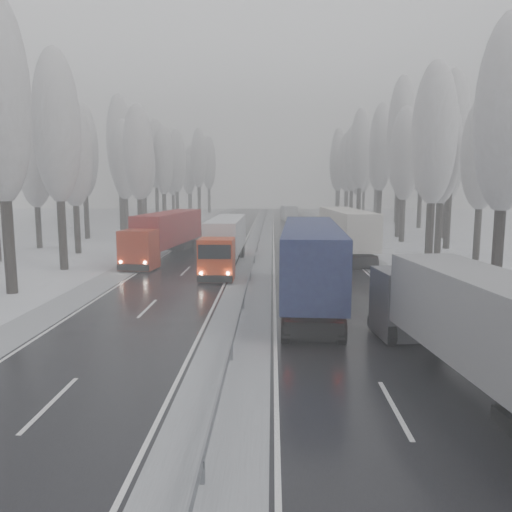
# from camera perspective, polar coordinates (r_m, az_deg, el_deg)

# --- Properties ---
(ground) EXTENTS (260.00, 260.00, 0.00)m
(ground) POSITION_cam_1_polar(r_m,az_deg,el_deg) (15.90, -4.06, -16.80)
(ground) COLOR white
(ground) RESTS_ON ground
(carriageway_right) EXTENTS (7.50, 200.00, 0.03)m
(carriageway_right) POSITION_cam_1_polar(r_m,az_deg,el_deg) (44.99, 6.58, -0.50)
(carriageway_right) COLOR black
(carriageway_right) RESTS_ON ground
(carriageway_left) EXTENTS (7.50, 200.00, 0.03)m
(carriageway_left) POSITION_cam_1_polar(r_m,az_deg,el_deg) (45.35, -6.76, -0.44)
(carriageway_left) COLOR black
(carriageway_left) RESTS_ON ground
(median_slush) EXTENTS (3.00, 200.00, 0.04)m
(median_slush) POSITION_cam_1_polar(r_m,az_deg,el_deg) (44.87, -0.12, -0.46)
(median_slush) COLOR #A2A5AA
(median_slush) RESTS_ON ground
(shoulder_right) EXTENTS (2.40, 200.00, 0.04)m
(shoulder_right) POSITION_cam_1_polar(r_m,az_deg,el_deg) (45.67, 12.78, -0.52)
(shoulder_right) COLOR #A2A5AA
(shoulder_right) RESTS_ON ground
(shoulder_left) EXTENTS (2.40, 200.00, 0.04)m
(shoulder_left) POSITION_cam_1_polar(r_m,az_deg,el_deg) (46.35, -12.82, -0.39)
(shoulder_left) COLOR #A2A5AA
(shoulder_left) RESTS_ON ground
(median_guardrail) EXTENTS (0.12, 200.00, 0.76)m
(median_guardrail) POSITION_cam_1_polar(r_m,az_deg,el_deg) (44.77, -0.12, 0.26)
(median_guardrail) COLOR slate
(median_guardrail) RESTS_ON ground
(tree_16) EXTENTS (3.60, 3.60, 16.53)m
(tree_16) POSITION_cam_1_polar(r_m,az_deg,el_deg) (33.14, 26.75, 14.14)
(tree_16) COLOR black
(tree_16) RESTS_ON ground
(tree_18) EXTENTS (3.60, 3.60, 16.58)m
(tree_18) POSITION_cam_1_polar(r_m,az_deg,el_deg) (43.54, 19.70, 12.91)
(tree_18) COLOR black
(tree_18) RESTS_ON ground
(tree_19) EXTENTS (3.60, 3.60, 14.57)m
(tree_19) POSITION_cam_1_polar(r_m,az_deg,el_deg) (49.07, 24.43, 10.56)
(tree_19) COLOR black
(tree_19) RESTS_ON ground
(tree_20) EXTENTS (3.60, 3.60, 15.71)m
(tree_20) POSITION_cam_1_polar(r_m,az_deg,el_deg) (52.25, 20.53, 11.37)
(tree_20) COLOR black
(tree_20) RESTS_ON ground
(tree_21) EXTENTS (3.60, 3.60, 18.62)m
(tree_21) POSITION_cam_1_polar(r_m,az_deg,el_deg) (56.89, 21.50, 12.89)
(tree_21) COLOR black
(tree_21) RESTS_ON ground
(tree_22) EXTENTS (3.60, 3.60, 15.86)m
(tree_22) POSITION_cam_1_polar(r_m,az_deg,el_deg) (62.01, 16.64, 11.03)
(tree_22) COLOR black
(tree_22) RESTS_ON ground
(tree_23) EXTENTS (3.60, 3.60, 13.55)m
(tree_23) POSITION_cam_1_polar(r_m,az_deg,el_deg) (67.58, 20.95, 9.32)
(tree_23) COLOR black
(tree_23) RESTS_ON ground
(tree_24) EXTENTS (3.60, 3.60, 20.49)m
(tree_24) POSITION_cam_1_polar(r_m,az_deg,el_deg) (67.69, 16.29, 13.27)
(tree_24) COLOR black
(tree_24) RESTS_ON ground
(tree_25) EXTENTS (3.60, 3.60, 19.44)m
(tree_25) POSITION_cam_1_polar(r_m,az_deg,el_deg) (73.39, 20.84, 12.12)
(tree_25) COLOR black
(tree_25) RESTS_ON ground
(tree_26) EXTENTS (3.60, 3.60, 18.78)m
(tree_26) POSITION_cam_1_polar(r_m,az_deg,el_deg) (77.48, 14.11, 11.85)
(tree_26) COLOR black
(tree_26) RESTS_ON ground
(tree_27) EXTENTS (3.60, 3.60, 17.62)m
(tree_27) POSITION_cam_1_polar(r_m,az_deg,el_deg) (83.05, 18.42, 10.90)
(tree_27) COLOR black
(tree_27) RESTS_ON ground
(tree_28) EXTENTS (3.60, 3.60, 19.62)m
(tree_28) POSITION_cam_1_polar(r_m,az_deg,el_deg) (87.76, 11.83, 11.80)
(tree_28) COLOR black
(tree_28) RESTS_ON ground
(tree_29) EXTENTS (3.60, 3.60, 18.11)m
(tree_29) POSITION_cam_1_polar(r_m,az_deg,el_deg) (93.11, 15.94, 10.84)
(tree_29) COLOR black
(tree_29) RESTS_ON ground
(tree_30) EXTENTS (3.60, 3.60, 17.86)m
(tree_30) POSITION_cam_1_polar(r_m,az_deg,el_deg) (97.33, 10.95, 10.78)
(tree_30) COLOR black
(tree_30) RESTS_ON ground
(tree_31) EXTENTS (3.60, 3.60, 18.58)m
(tree_31) POSITION_cam_1_polar(r_m,az_deg,el_deg) (102.35, 13.93, 10.81)
(tree_31) COLOR black
(tree_31) RESTS_ON ground
(tree_32) EXTENTS (3.60, 3.60, 17.33)m
(tree_32) POSITION_cam_1_polar(r_m,az_deg,el_deg) (104.74, 10.33, 10.41)
(tree_32) COLOR black
(tree_32) RESTS_ON ground
(tree_33) EXTENTS (3.60, 3.60, 14.33)m
(tree_33) POSITION_cam_1_polar(r_m,az_deg,el_deg) (109.12, 11.64, 9.27)
(tree_33) COLOR black
(tree_33) RESTS_ON ground
(tree_34) EXTENTS (3.60, 3.60, 17.63)m
(tree_34) POSITION_cam_1_polar(r_m,az_deg,el_deg) (111.66, 9.33, 10.38)
(tree_34) COLOR black
(tree_34) RESTS_ON ground
(tree_35) EXTENTS (3.60, 3.60, 18.25)m
(tree_35) POSITION_cam_1_polar(r_m,az_deg,el_deg) (117.13, 13.62, 10.34)
(tree_35) COLOR black
(tree_35) RESTS_ON ground
(tree_36) EXTENTS (3.60, 3.60, 20.23)m
(tree_36) POSITION_cam_1_polar(r_m,az_deg,el_deg) (121.66, 9.36, 10.96)
(tree_36) COLOR black
(tree_36) RESTS_ON ground
(tree_37) EXTENTS (3.60, 3.60, 16.37)m
(tree_37) POSITION_cam_1_polar(r_m,az_deg,el_deg) (126.57, 12.28, 9.65)
(tree_37) COLOR black
(tree_37) RESTS_ON ground
(tree_38) EXTENTS (3.60, 3.60, 17.97)m
(tree_38) POSITION_cam_1_polar(r_m,az_deg,el_deg) (132.28, 9.49, 10.09)
(tree_38) COLOR black
(tree_38) RESTS_ON ground
(tree_39) EXTENTS (3.60, 3.60, 16.19)m
(tree_39) POSITION_cam_1_polar(r_m,az_deg,el_deg) (136.59, 10.44, 9.52)
(tree_39) COLOR black
(tree_39) RESTS_ON ground
(tree_58) EXTENTS (3.60, 3.60, 17.21)m
(tree_58) POSITION_cam_1_polar(r_m,az_deg,el_deg) (42.56, -21.83, 13.47)
(tree_58) COLOR black
(tree_58) RESTS_ON ground
(tree_60) EXTENTS (3.60, 3.60, 14.84)m
(tree_60) POSITION_cam_1_polar(r_m,az_deg,el_deg) (52.32, -20.14, 10.78)
(tree_60) COLOR black
(tree_60) RESTS_ON ground
(tree_61) EXTENTS (3.60, 3.60, 13.95)m
(tree_61) POSITION_cam_1_polar(r_m,az_deg,el_deg) (58.26, -23.97, 9.69)
(tree_61) COLOR black
(tree_61) RESTS_ON ground
(tree_62) EXTENTS (3.60, 3.60, 16.04)m
(tree_62) POSITION_cam_1_polar(r_m,az_deg,el_deg) (60.21, -13.30, 11.36)
(tree_62) COLOR black
(tree_62) RESTS_ON ground
(tree_63) EXTENTS (3.60, 3.60, 16.88)m
(tree_63) POSITION_cam_1_polar(r_m,az_deg,el_deg) (66.47, -19.12, 11.27)
(tree_63) COLOR black
(tree_63) RESTS_ON ground
(tree_64) EXTENTS (3.60, 3.60, 15.42)m
(tree_64) POSITION_cam_1_polar(r_m,az_deg,el_deg) (70.00, -14.82, 10.49)
(tree_64) COLOR black
(tree_64) RESTS_ON ground
(tree_65) EXTENTS (3.60, 3.60, 19.48)m
(tree_65) POSITION_cam_1_polar(r_m,az_deg,el_deg) (74.50, -15.34, 12.31)
(tree_65) COLOR black
(tree_65) RESTS_ON ground
(tree_66) EXTENTS (3.60, 3.60, 15.23)m
(tree_66) POSITION_cam_1_polar(r_m,az_deg,el_deg) (79.24, -12.72, 10.16)
(tree_66) COLOR black
(tree_66) RESTS_ON ground
(tree_67) EXTENTS (3.60, 3.60, 17.09)m
(tree_67) POSITION_cam_1_polar(r_m,az_deg,el_deg) (83.51, -12.99, 10.86)
(tree_67) COLOR black
(tree_67) RESTS_ON ground
(tree_68) EXTENTS (3.60, 3.60, 16.65)m
(tree_68) POSITION_cam_1_polar(r_m,az_deg,el_deg) (85.50, -10.55, 10.67)
(tree_68) COLOR black
(tree_68) RESTS_ON ground
(tree_69) EXTENTS (3.60, 3.60, 19.35)m
(tree_69) POSITION_cam_1_polar(r_m,az_deg,el_deg) (90.60, -13.08, 11.53)
(tree_69) COLOR black
(tree_69) RESTS_ON ground
(tree_70) EXTENTS (3.60, 3.60, 17.09)m
(tree_70) POSITION_cam_1_polar(r_m,az_deg,el_deg) (95.32, -9.09, 10.59)
(tree_70) COLOR black
(tree_70) RESTS_ON ground
(tree_71) EXTENTS (3.60, 3.60, 19.61)m
(tree_71) POSITION_cam_1_polar(r_m,az_deg,el_deg) (100.30, -11.39, 11.32)
(tree_71) COLOR black
(tree_71) RESTS_ON ground
(tree_72) EXTENTS (3.60, 3.60, 15.11)m
(tree_72) POSITION_cam_1_polar(r_m,az_deg,el_deg) (104.94, -9.51, 9.65)
(tree_72) COLOR black
(tree_72) RESTS_ON ground
(tree_73) EXTENTS (3.60, 3.60, 17.22)m
(tree_73) POSITION_cam_1_polar(r_m,az_deg,el_deg) (109.49, -10.62, 10.26)
(tree_73) COLOR black
(tree_73) RESTS_ON ground
(tree_74) EXTENTS (3.60, 3.60, 19.68)m
(tree_74) POSITION_cam_1_polar(r_m,az_deg,el_deg) (115.04, -6.55, 11.01)
(tree_74) COLOR black
(tree_74) RESTS_ON ground
(tree_75) EXTENTS (3.60, 3.60, 18.60)m
(tree_75) POSITION_cam_1_polar(r_m,az_deg,el_deg) (120.57, -10.63, 10.46)
(tree_75) COLOR black
(tree_75) RESTS_ON ground
(tree_76) EXTENTS (3.60, 3.60, 18.55)m
(tree_76) POSITION_cam_1_polar(r_m,az_deg,el_deg) (124.16, -5.43, 10.47)
(tree_76) COLOR black
(tree_76) RESTS_ON ground
(tree_77) EXTENTS (3.60, 3.60, 14.32)m
(tree_77) POSITION_cam_1_polar(r_m,az_deg,el_deg) (128.85, -7.69, 9.15)
(tree_77) COLOR black
(tree_77) RESTS_ON ground
(tree_78) EXTENTS (3.60, 3.60, 19.55)m
(tree_78) POSITION_cam_1_polar(r_m,az_deg,el_deg) (131.19, -6.61, 10.60)
(tree_78) COLOR black
(tree_78) RESTS_ON ground
(tree_79) EXTENTS (3.60, 3.60, 17.07)m
(tree_79) POSITION_cam_1_polar(r_m,az_deg,el_deg) (135.50, -7.53, 9.84)
(tree_79) COLOR black
(tree_79) RESTS_ON ground
(truck_grey_tarp) EXTENTS (4.24, 15.63, 3.98)m
(truck_grey_tarp) POSITION_cam_1_polar(r_m,az_deg,el_deg) (16.81, 25.23, -7.75)
(truck_grey_tarp) COLOR #444449
(truck_grey_tarp) RESTS_ON ground
(truck_blue_box) EXTENTS (3.71, 17.96, 4.58)m
(truck_blue_box) POSITION_cam_1_polar(r_m,az_deg,el_deg) (28.06, 6.22, -0.19)
(truck_blue_box) COLOR navy
(truck_blue_box) RESTS_ON ground
(truck_cream_box) EXTENTS (3.76, 17.59, 4.48)m
(truck_cream_box) POSITION_cam_1_polar(r_m,az_deg,el_deg) (47.28, 9.98, 3.02)
(truck_cream_box) COLOR #A9A296
(truck_cream_box) RESTS_ON ground
(box_truck_distant) EXTENTS (3.08, 8.07, 2.95)m
(box_truck_distant) POSITION_cam_1_polar(r_m,az_deg,el_deg) (94.32, 3.75, 4.91)
(box_truck_distant) COLOR #B1B4B8
(box_truck_distant) RESTS_ON ground
(truck_red_white) EXTENTS (2.50, 15.42, 3.95)m
(truck_red_white) POSITION_cam_1_polar(r_m,az_deg,el_deg) (41.38, -3.47, 1.99)
(truck_red_white) COLOR red
(truck_red_white) RESTS_ON ground
(truck_red_red) EXTENTS (4.37, 16.50, 4.20)m
(truck_red_red) POSITION_cam_1_polar(r_m,az_deg,el_deg) (46.48, -10.23, 2.72)
(truck_red_red) COLOR #9F1E09
(truck_red_red) RESTS_ON ground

